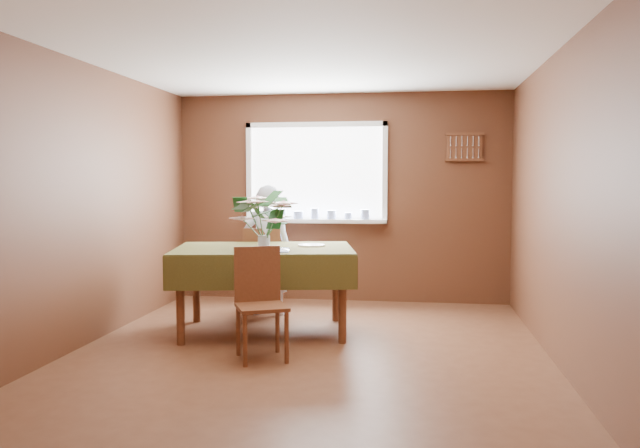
# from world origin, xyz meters

# --- Properties ---
(floor) EXTENTS (4.50, 4.50, 0.00)m
(floor) POSITION_xyz_m (0.00, 0.00, 0.00)
(floor) COLOR #58311E
(floor) RESTS_ON ground
(ceiling) EXTENTS (4.50, 4.50, 0.00)m
(ceiling) POSITION_xyz_m (0.00, 0.00, 2.50)
(ceiling) COLOR white
(ceiling) RESTS_ON wall_back
(wall_back) EXTENTS (4.00, 0.00, 4.00)m
(wall_back) POSITION_xyz_m (0.00, 2.25, 1.25)
(wall_back) COLOR brown
(wall_back) RESTS_ON floor
(wall_front) EXTENTS (4.00, 0.00, 4.00)m
(wall_front) POSITION_xyz_m (0.00, -2.25, 1.25)
(wall_front) COLOR brown
(wall_front) RESTS_ON floor
(wall_left) EXTENTS (0.00, 4.50, 4.50)m
(wall_left) POSITION_xyz_m (-2.00, 0.00, 1.25)
(wall_left) COLOR brown
(wall_left) RESTS_ON floor
(wall_right) EXTENTS (0.00, 4.50, 4.50)m
(wall_right) POSITION_xyz_m (2.00, 0.00, 1.25)
(wall_right) COLOR brown
(wall_right) RESTS_ON floor
(window_assembly) EXTENTS (1.72, 0.20, 1.22)m
(window_assembly) POSITION_xyz_m (-0.30, 2.19, 1.34)
(window_assembly) COLOR white
(window_assembly) RESTS_ON wall_back
(spoon_rack) EXTENTS (0.44, 0.05, 0.33)m
(spoon_rack) POSITION_xyz_m (1.45, 2.22, 1.85)
(spoon_rack) COLOR brown
(spoon_rack) RESTS_ON wall_back
(dining_table) EXTENTS (1.87, 1.45, 0.83)m
(dining_table) POSITION_xyz_m (-0.54, 0.55, 0.72)
(dining_table) COLOR brown
(dining_table) RESTS_ON floor
(chair_far) EXTENTS (0.44, 0.44, 0.95)m
(chair_far) POSITION_xyz_m (-0.75, 1.36, 0.52)
(chair_far) COLOR brown
(chair_far) RESTS_ON floor
(chair_near) EXTENTS (0.52, 0.52, 0.91)m
(chair_near) POSITION_xyz_m (-0.38, -0.29, 0.50)
(chair_near) COLOR brown
(chair_near) RESTS_ON floor
(seated_woman) EXTENTS (0.55, 0.39, 1.41)m
(seated_woman) POSITION_xyz_m (-0.69, 1.32, 0.71)
(seated_woman) COLOR white
(seated_woman) RESTS_ON floor
(flower_bouquet) EXTENTS (0.57, 0.57, 0.48)m
(flower_bouquet) POSITION_xyz_m (-0.48, 0.29, 1.13)
(flower_bouquet) COLOR white
(flower_bouquet) RESTS_ON dining_table
(side_plate) EXTENTS (0.32, 0.32, 0.01)m
(side_plate) POSITION_xyz_m (-0.12, 0.77, 0.83)
(side_plate) COLOR white
(side_plate) RESTS_ON dining_table
(table_knife) EXTENTS (0.15, 0.21, 0.00)m
(table_knife) POSITION_xyz_m (-0.30, 0.36, 0.83)
(table_knife) COLOR silver
(table_knife) RESTS_ON dining_table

